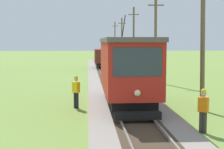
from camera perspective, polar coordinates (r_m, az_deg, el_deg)
The scene contains 9 objects.
red_tram at distance 18.42m, azimuth 2.49°, elevation 1.07°, with size 2.60×8.54×4.79m.
freight_car at distance 44.34m, azimuth -1.36°, elevation 2.89°, with size 2.40×5.20×2.31m.
utility_pole_near_tram at distance 18.39m, azimuth 15.00°, elevation 6.83°, with size 1.40×0.65×8.01m.
utility_pole_mid at distance 30.35m, azimuth 7.33°, elevation 6.14°, with size 1.40×0.50×7.73m.
utility_pole_far at distance 44.62m, azimuth 3.65°, elevation 6.21°, with size 1.40×0.26×8.08m.
utility_pole_distant at distance 59.99m, azimuth 1.65°, elevation 5.89°, with size 1.40×0.24×7.73m.
utility_pole_horizon at distance 75.08m, azimuth 0.50°, elevation 5.91°, with size 1.40×0.43×7.95m.
track_worker at distance 13.97m, azimuth 15.08°, elevation -5.56°, with size 0.45×0.42×1.78m.
second_worker at distance 18.63m, azimuth -6.06°, elevation -2.64°, with size 0.45×0.43×1.78m.
Camera 1 is at (-2.10, -2.38, 3.64)m, focal length 54.44 mm.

